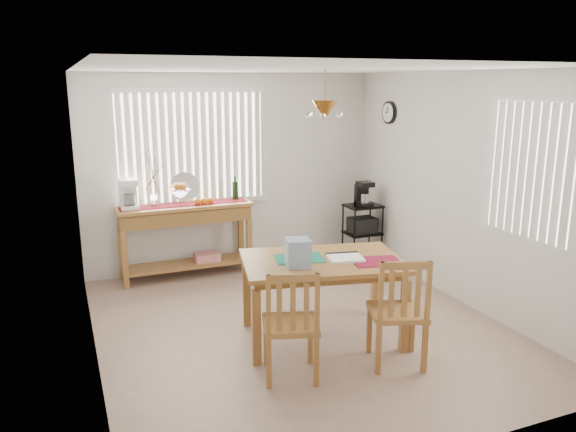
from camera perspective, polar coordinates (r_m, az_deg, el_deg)
name	(u,v)px	position (r m, az deg, el deg)	size (l,w,h in m)	color
ground	(299,326)	(5.96, 1.15, -11.15)	(4.00, 4.50, 0.01)	tan
room_shell	(300,165)	(5.49, 1.19, 5.22)	(4.20, 4.70, 2.70)	silver
sideboard	(186,223)	(7.32, -10.30, -0.66)	(1.70, 0.48, 0.96)	#9F6D35
sideboard_items	(162,194)	(7.20, -12.65, 2.17)	(1.62, 0.41, 0.73)	maroon
wire_cart	(362,227)	(7.95, 7.57, -1.16)	(0.48, 0.38, 0.81)	black
cart_items	(363,194)	(7.85, 7.64, 2.23)	(0.19, 0.23, 0.33)	black
dining_table	(322,268)	(5.46, 3.49, -5.34)	(1.69, 1.28, 0.81)	#9F6D35
table_items	(310,254)	(5.25, 2.27, -3.92)	(1.16, 0.78, 0.26)	#15785B
chair_left	(291,325)	(4.80, 0.30, -11.01)	(0.58, 0.58, 1.00)	#9F6D35
chair_right	(399,312)	(5.10, 11.16, -9.58)	(0.60, 0.60, 1.03)	#9F6D35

